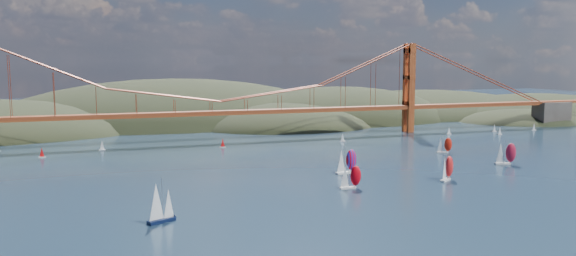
# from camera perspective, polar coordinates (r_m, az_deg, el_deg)

# --- Properties ---
(ground) EXTENTS (1200.00, 1200.00, 0.00)m
(ground) POSITION_cam_1_polar(r_m,az_deg,el_deg) (149.23, 8.37, -10.56)
(ground) COLOR black
(ground) RESTS_ON ground
(headlands) EXTENTS (725.00, 225.00, 96.00)m
(headlands) POSITION_cam_1_polar(r_m,az_deg,el_deg) (423.18, -3.76, -0.88)
(headlands) COLOR black
(headlands) RESTS_ON ground
(bridge) EXTENTS (552.00, 12.00, 55.00)m
(bridge) POSITION_cam_1_polar(r_m,az_deg,el_deg) (312.98, -7.28, 4.56)
(bridge) COLOR brown
(bridge) RESTS_ON ground
(sloop_navy) EXTENTS (8.55, 6.61, 12.47)m
(sloop_navy) POSITION_cam_1_polar(r_m,az_deg,el_deg) (159.68, -12.87, -7.45)
(sloop_navy) COLOR black
(sloop_navy) RESTS_ON ground
(racer_0) EXTENTS (7.85, 3.21, 9.01)m
(racer_0) POSITION_cam_1_polar(r_m,az_deg,el_deg) (197.61, 6.33, -4.93)
(racer_0) COLOR white
(racer_0) RESTS_ON ground
(racer_1) EXTENTS (8.78, 7.34, 10.11)m
(racer_1) POSITION_cam_1_polar(r_m,az_deg,el_deg) (217.48, 15.83, -3.92)
(racer_1) COLOR white
(racer_1) RESTS_ON ground
(racer_2) EXTENTS (9.38, 5.10, 10.52)m
(racer_2) POSITION_cam_1_polar(r_m,az_deg,el_deg) (258.48, 21.22, -2.40)
(racer_2) COLOR silver
(racer_2) RESTS_ON ground
(racer_3) EXTENTS (7.60, 4.47, 8.51)m
(racer_3) POSITION_cam_1_polar(r_m,az_deg,el_deg) (281.21, 15.57, -1.66)
(racer_3) COLOR silver
(racer_3) RESTS_ON ground
(racer_rwb) EXTENTS (9.57, 4.92, 10.75)m
(racer_rwb) POSITION_cam_1_polar(r_m,az_deg,el_deg) (223.33, 5.92, -3.34)
(racer_rwb) COLOR white
(racer_rwb) RESTS_ON ground
(distant_boat_2) EXTENTS (3.00, 2.00, 4.70)m
(distant_boat_2) POSITION_cam_1_polar(r_m,az_deg,el_deg) (281.97, -23.72, -2.31)
(distant_boat_2) COLOR silver
(distant_boat_2) RESTS_ON ground
(distant_boat_3) EXTENTS (3.00, 2.00, 4.70)m
(distant_boat_3) POSITION_cam_1_polar(r_m,az_deg,el_deg) (294.76, -18.37, -1.70)
(distant_boat_3) COLOR silver
(distant_boat_3) RESTS_ON ground
(distant_boat_4) EXTENTS (3.00, 2.00, 4.70)m
(distant_boat_4) POSITION_cam_1_polar(r_m,az_deg,el_deg) (353.16, 16.04, -0.25)
(distant_boat_4) COLOR silver
(distant_boat_4) RESTS_ON ground
(distant_boat_5) EXTENTS (3.00, 2.00, 4.70)m
(distant_boat_5) POSITION_cam_1_polar(r_m,az_deg,el_deg) (361.84, 20.72, -0.26)
(distant_boat_5) COLOR silver
(distant_boat_5) RESTS_ON ground
(distant_boat_6) EXTENTS (3.00, 2.00, 4.70)m
(distant_boat_6) POSITION_cam_1_polar(r_m,az_deg,el_deg) (374.42, 20.24, -0.01)
(distant_boat_6) COLOR silver
(distant_boat_6) RESTS_ON ground
(distant_boat_7) EXTENTS (3.00, 2.00, 4.70)m
(distant_boat_7) POSITION_cam_1_polar(r_m,az_deg,el_deg) (392.02, 23.72, 0.12)
(distant_boat_7) COLOR silver
(distant_boat_7) RESTS_ON ground
(distant_boat_8) EXTENTS (3.00, 2.00, 4.70)m
(distant_boat_8) POSITION_cam_1_polar(r_m,az_deg,el_deg) (310.04, 5.57, -0.97)
(distant_boat_8) COLOR silver
(distant_boat_8) RESTS_ON ground
(distant_boat_9) EXTENTS (3.00, 2.00, 4.70)m
(distant_boat_9) POSITION_cam_1_polar(r_m,az_deg,el_deg) (290.05, -6.65, -1.53)
(distant_boat_9) COLOR silver
(distant_boat_9) RESTS_ON ground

